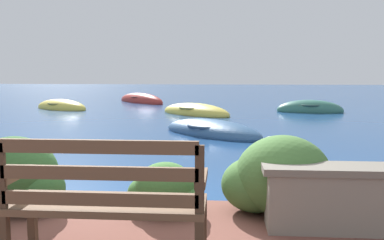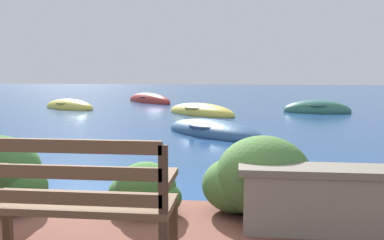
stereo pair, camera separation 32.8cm
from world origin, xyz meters
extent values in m
plane|color=navy|center=(0.00, 0.00, 0.00)|extent=(80.00, 80.00, 0.00)
cube|color=#433123|center=(-0.76, -1.28, 0.42)|extent=(0.06, 0.06, 0.40)
cube|color=#433123|center=(0.57, -1.28, 0.42)|extent=(0.06, 0.06, 0.40)
cube|color=brown|center=(-0.09, -1.49, 0.65)|extent=(1.39, 0.48, 0.05)
cube|color=brown|center=(-0.09, -1.70, 0.75)|extent=(1.32, 0.04, 0.09)
cube|color=brown|center=(-0.09, -1.70, 0.93)|extent=(1.32, 0.04, 0.09)
cube|color=brown|center=(-0.09, -1.70, 1.10)|extent=(1.32, 0.04, 0.09)
cube|color=#433123|center=(0.57, -1.70, 0.90)|extent=(0.06, 0.04, 0.45)
cube|color=brown|center=(0.57, -1.49, 0.85)|extent=(0.07, 0.43, 0.05)
cube|color=gray|center=(2.06, -0.75, 0.47)|extent=(1.93, 0.35, 0.51)
cube|color=#6C655B|center=(2.06, -0.75, 0.76)|extent=(2.02, 0.39, 0.06)
ellipsoid|color=#2D5628|center=(-1.10, -0.50, 0.46)|extent=(0.60, 0.54, 0.47)
ellipsoid|color=#38662D|center=(0.17, -0.43, 0.47)|extent=(0.59, 0.53, 0.50)
ellipsoid|color=#38662D|center=(0.01, -0.39, 0.40)|extent=(0.44, 0.40, 0.35)
ellipsoid|color=#38662D|center=(0.32, -0.46, 0.38)|extent=(0.41, 0.37, 0.32)
ellipsoid|color=#426B33|center=(1.29, -0.38, 0.60)|extent=(0.90, 0.81, 0.76)
ellipsoid|color=#426B33|center=(1.04, -0.31, 0.49)|extent=(0.67, 0.61, 0.54)
ellipsoid|color=#426B33|center=(1.51, -0.43, 0.47)|extent=(0.63, 0.57, 0.49)
ellipsoid|color=#2D517A|center=(0.42, 6.07, 0.05)|extent=(3.05, 2.98, 0.63)
torus|color=#2D4157|center=(0.42, 6.07, 0.22)|extent=(1.72, 1.72, 0.07)
cube|color=#846647|center=(0.76, 5.75, 0.19)|extent=(0.75, 0.78, 0.04)
cube|color=#846647|center=(0.15, 6.33, 0.19)|extent=(0.75, 0.78, 0.04)
ellipsoid|color=#DBC64C|center=(-0.29, 10.66, 0.05)|extent=(3.07, 2.90, 0.69)
torus|color=olive|center=(-0.29, 10.66, 0.24)|extent=(1.65, 1.65, 0.07)
cube|color=#846647|center=(-0.64, 10.97, 0.21)|extent=(0.70, 0.77, 0.04)
cube|color=#846647|center=(0.00, 10.41, 0.21)|extent=(0.70, 0.77, 0.04)
ellipsoid|color=#336B5B|center=(3.92, 11.76, 0.06)|extent=(2.54, 1.34, 0.80)
torus|color=#304F46|center=(3.92, 11.76, 0.28)|extent=(1.16, 1.16, 0.07)
cube|color=#846647|center=(3.56, 11.82, 0.25)|extent=(0.23, 0.81, 0.04)
cube|color=#846647|center=(4.22, 11.72, 0.25)|extent=(0.23, 0.81, 0.04)
ellipsoid|color=#DBC64C|center=(-5.78, 12.21, 0.05)|extent=(2.83, 2.26, 0.69)
torus|color=olive|center=(-5.78, 12.21, 0.24)|extent=(1.43, 1.43, 0.07)
cube|color=#846647|center=(-5.43, 12.00, 0.21)|extent=(0.52, 0.77, 0.04)
cube|color=#846647|center=(-6.07, 12.38, 0.21)|extent=(0.52, 0.77, 0.04)
ellipsoid|color=#9E2D28|center=(-3.25, 15.80, 0.06)|extent=(3.00, 3.08, 0.79)
torus|color=brown|center=(-3.25, 15.80, 0.28)|extent=(1.31, 1.31, 0.07)
cube|color=#846647|center=(-2.90, 15.43, 0.25)|extent=(0.61, 0.59, 0.04)
cube|color=#846647|center=(-3.55, 16.10, 0.25)|extent=(0.61, 0.59, 0.04)
sphere|color=white|center=(1.65, 3.85, 0.08)|extent=(0.46, 0.46, 0.46)
torus|color=navy|center=(1.65, 3.85, 0.08)|extent=(0.51, 0.51, 0.06)
camera|label=1|loc=(0.72, -4.39, 1.60)|focal=40.00mm
camera|label=2|loc=(1.05, -4.35, 1.60)|focal=40.00mm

